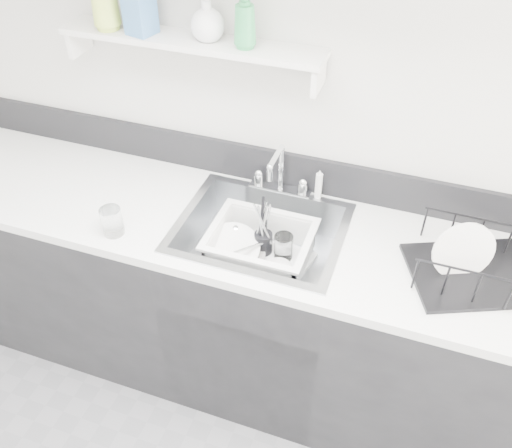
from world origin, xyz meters
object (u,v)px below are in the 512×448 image
at_px(counter_run, 260,307).
at_px(sink, 260,245).
at_px(wash_tub, 260,248).
at_px(dish_rack, 479,260).

height_order(counter_run, sink, sink).
distance_m(sink, wash_tub, 0.01).
bearing_deg(wash_tub, dish_rack, 1.60).
xyz_separation_m(sink, wash_tub, (0.01, -0.01, -0.00)).
xyz_separation_m(counter_run, sink, (0.00, 0.00, 0.37)).
relative_size(counter_run, sink, 5.00).
relative_size(sink, wash_tub, 1.61).
xyz_separation_m(sink, dish_rack, (0.78, 0.01, 0.17)).
xyz_separation_m(counter_run, dish_rack, (0.78, 0.01, 0.54)).
distance_m(counter_run, wash_tub, 0.37).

